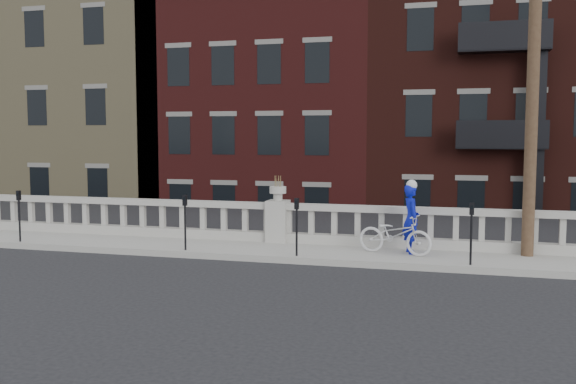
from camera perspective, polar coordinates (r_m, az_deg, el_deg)
name	(u,v)px	position (r m, az deg, el deg)	size (l,w,h in m)	color
ground	(224,279)	(13.42, -5.68, -7.74)	(120.00, 120.00, 0.00)	black
sidewalk	(267,251)	(16.18, -1.85, -5.23)	(32.00, 2.20, 0.15)	#9C9990
balustrade	(278,223)	(16.99, -0.90, -2.80)	(28.00, 0.34, 1.03)	#9C9990
planter_pedestal	(278,216)	(16.97, -0.90, -2.17)	(0.55, 0.55, 1.76)	#9C9990
lower_level	(386,141)	(35.49, 8.69, 4.50)	(80.00, 44.00, 20.80)	#605E59
utility_pole	(534,35)	(16.03, 21.06, 12.87)	(1.60, 0.28, 10.00)	#422D1E
parking_meter_b	(19,210)	(18.40, -22.79, -1.48)	(0.10, 0.09, 1.36)	black
parking_meter_c	(185,216)	(15.91, -9.14, -2.12)	(0.10, 0.09, 1.36)	black
parking_meter_d	(297,220)	(14.97, 0.77, -2.51)	(0.10, 0.09, 1.36)	black
parking_meter_e	(471,226)	(14.49, 15.99, -2.96)	(0.10, 0.09, 1.36)	black
bicycle	(395,234)	(15.46, 9.49, -3.73)	(0.63, 1.80, 0.95)	silver
cyclist	(411,219)	(15.60, 10.88, -2.36)	(0.60, 0.40, 1.66)	#0B15AA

